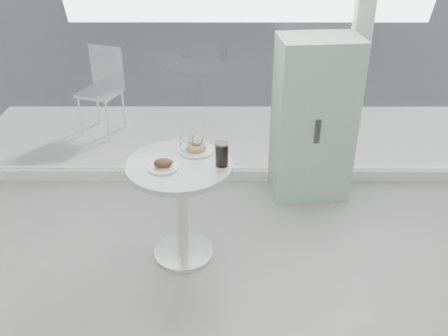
{
  "coord_description": "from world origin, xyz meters",
  "views": [
    {
      "loc": [
        -0.2,
        -1.0,
        2.4
      ],
      "look_at": [
        -0.2,
        1.7,
        0.85
      ],
      "focal_mm": 40.0,
      "sensor_mm": 36.0,
      "label": 1
    }
  ],
  "objects_px": {
    "water_tumbler_a": "(185,144)",
    "water_tumbler_b": "(197,143)",
    "cola_glass": "(222,154)",
    "mint_cabinet": "(313,120)",
    "patio_chair": "(103,84)",
    "plate_donut": "(196,148)",
    "main_table": "(181,191)",
    "plate_fritter": "(164,165)"
  },
  "relations": [
    {
      "from": "water_tumbler_a",
      "to": "water_tumbler_b",
      "type": "xyz_separation_m",
      "value": [
        0.09,
        0.01,
        0.0
      ]
    },
    {
      "from": "water_tumbler_b",
      "to": "cola_glass",
      "type": "distance_m",
      "value": 0.27
    },
    {
      "from": "mint_cabinet",
      "to": "cola_glass",
      "type": "relative_size",
      "value": 8.35
    },
    {
      "from": "patio_chair",
      "to": "plate_donut",
      "type": "distance_m",
      "value": 2.21
    },
    {
      "from": "main_table",
      "to": "plate_donut",
      "type": "height_order",
      "value": "plate_donut"
    },
    {
      "from": "mint_cabinet",
      "to": "patio_chair",
      "type": "relative_size",
      "value": 1.55
    },
    {
      "from": "mint_cabinet",
      "to": "patio_chair",
      "type": "bearing_deg",
      "value": 143.81
    },
    {
      "from": "water_tumbler_a",
      "to": "main_table",
      "type": "bearing_deg",
      "value": -98.71
    },
    {
      "from": "water_tumbler_a",
      "to": "cola_glass",
      "type": "height_order",
      "value": "cola_glass"
    },
    {
      "from": "plate_donut",
      "to": "water_tumbler_b",
      "type": "bearing_deg",
      "value": 62.83
    },
    {
      "from": "mint_cabinet",
      "to": "plate_fritter",
      "type": "height_order",
      "value": "mint_cabinet"
    },
    {
      "from": "mint_cabinet",
      "to": "patio_chair",
      "type": "height_order",
      "value": "mint_cabinet"
    },
    {
      "from": "main_table",
      "to": "cola_glass",
      "type": "xyz_separation_m",
      "value": [
        0.28,
        -0.02,
        0.3
      ]
    },
    {
      "from": "plate_fritter",
      "to": "water_tumbler_b",
      "type": "bearing_deg",
      "value": 50.5
    },
    {
      "from": "mint_cabinet",
      "to": "water_tumbler_a",
      "type": "xyz_separation_m",
      "value": [
        -1.01,
        -0.7,
        0.13
      ]
    },
    {
      "from": "water_tumbler_a",
      "to": "water_tumbler_b",
      "type": "distance_m",
      "value": 0.09
    },
    {
      "from": "water_tumbler_b",
      "to": "cola_glass",
      "type": "bearing_deg",
      "value": -50.84
    },
    {
      "from": "patio_chair",
      "to": "water_tumbler_a",
      "type": "bearing_deg",
      "value": -42.26
    },
    {
      "from": "main_table",
      "to": "water_tumbler_b",
      "type": "xyz_separation_m",
      "value": [
        0.11,
        0.19,
        0.27
      ]
    },
    {
      "from": "mint_cabinet",
      "to": "patio_chair",
      "type": "distance_m",
      "value": 2.35
    },
    {
      "from": "main_table",
      "to": "patio_chair",
      "type": "height_order",
      "value": "patio_chair"
    },
    {
      "from": "plate_donut",
      "to": "water_tumbler_b",
      "type": "relative_size",
      "value": 1.95
    },
    {
      "from": "cola_glass",
      "to": "mint_cabinet",
      "type": "bearing_deg",
      "value": 50.03
    },
    {
      "from": "main_table",
      "to": "water_tumbler_b",
      "type": "distance_m",
      "value": 0.35
    },
    {
      "from": "plate_donut",
      "to": "water_tumbler_a",
      "type": "height_order",
      "value": "water_tumbler_a"
    },
    {
      "from": "patio_chair",
      "to": "water_tumbler_a",
      "type": "distance_m",
      "value": 2.17
    },
    {
      "from": "plate_donut",
      "to": "plate_fritter",
      "type": "bearing_deg",
      "value": -130.13
    },
    {
      "from": "water_tumbler_a",
      "to": "plate_donut",
      "type": "bearing_deg",
      "value": -2.94
    },
    {
      "from": "main_table",
      "to": "plate_fritter",
      "type": "height_order",
      "value": "plate_fritter"
    },
    {
      "from": "main_table",
      "to": "water_tumbler_a",
      "type": "xyz_separation_m",
      "value": [
        0.03,
        0.18,
        0.27
      ]
    },
    {
      "from": "main_table",
      "to": "plate_donut",
      "type": "xyz_separation_m",
      "value": [
        0.11,
        0.18,
        0.24
      ]
    },
    {
      "from": "main_table",
      "to": "water_tumbler_b",
      "type": "height_order",
      "value": "water_tumbler_b"
    },
    {
      "from": "water_tumbler_a",
      "to": "cola_glass",
      "type": "relative_size",
      "value": 0.69
    },
    {
      "from": "plate_fritter",
      "to": "water_tumbler_b",
      "type": "distance_m",
      "value": 0.33
    },
    {
      "from": "water_tumbler_a",
      "to": "plate_fritter",
      "type": "bearing_deg",
      "value": -116.96
    },
    {
      "from": "main_table",
      "to": "cola_glass",
      "type": "distance_m",
      "value": 0.41
    },
    {
      "from": "mint_cabinet",
      "to": "water_tumbler_a",
      "type": "height_order",
      "value": "mint_cabinet"
    },
    {
      "from": "plate_fritter",
      "to": "water_tumbler_a",
      "type": "relative_size",
      "value": 1.77
    },
    {
      "from": "water_tumbler_a",
      "to": "cola_glass",
      "type": "distance_m",
      "value": 0.33
    },
    {
      "from": "mint_cabinet",
      "to": "plate_fritter",
      "type": "bearing_deg",
      "value": -145.7
    },
    {
      "from": "plate_donut",
      "to": "water_tumbler_b",
      "type": "height_order",
      "value": "water_tumbler_b"
    },
    {
      "from": "main_table",
      "to": "water_tumbler_a",
      "type": "height_order",
      "value": "water_tumbler_a"
    }
  ]
}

